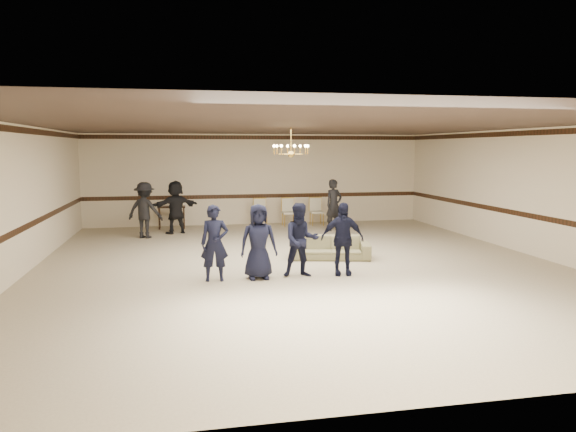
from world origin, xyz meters
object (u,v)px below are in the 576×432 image
Objects in this scene: boy_c at (301,240)px; banquet_chair_left at (261,213)px; boy_b at (259,242)px; adult_right at (334,205)px; console_table at (172,217)px; adult_mid at (176,207)px; boy_a at (215,243)px; banquet_chair_right at (317,212)px; boy_d at (342,239)px; settee at (331,247)px; adult_left at (145,210)px; chandelier at (291,141)px; banquet_chair_mid at (289,212)px.

banquet_chair_left is at bearing 91.80° from boy_c.
adult_right reaches higher than boy_b.
boy_c reaches higher than console_table.
banquet_chair_left is (2.85, 0.88, -0.36)m from adult_mid.
boy_a is 1.62× the size of banquet_chair_right.
boy_d is at bearing 3.47° from boy_c.
boy_b and boy_d have the same top height.
adult_left is (-4.66, 4.06, 0.57)m from settee.
chandelier is 1.03× the size of console_table.
adult_right reaches higher than boy_a.
adult_left reaches higher than boy_c.
boy_a is at bearing -145.34° from adult_right.
adult_left is at bearing 125.16° from boy_c.
adult_mid is at bearing 99.42° from boy_a.
adult_mid is (-2.64, 6.43, 0.06)m from boy_c.
banquet_chair_right is (4.01, 7.31, -0.30)m from boy_a.
boy_c is 0.92× the size of adult_right.
boy_a is at bearing -113.19° from banquet_chair_mid.
settee is at bearing -99.48° from banquet_chair_right.
adult_left reaches higher than boy_a.
settee is (0.91, -0.46, -2.60)m from chandelier.
boy_a is 6.48m from adult_mid.
boy_b is at bearing -75.19° from console_table.
adult_right is (1.34, 4.36, 0.57)m from settee.
boy_a is (-2.02, -2.13, -2.09)m from chandelier.
adult_right reaches higher than console_table.
settee is 5.75m from banquet_chair_right.
adult_mid is at bearing 155.44° from adult_right.
adult_left is (-3.76, 3.60, -2.03)m from chandelier.
adult_mid is at bearing 103.68° from boy_b.
banquet_chair_right is at bearing 87.66° from boy_d.
boy_a is 8.34m from banquet_chair_right.
boy_d is 6.23m from adult_right.
adult_mid reaches higher than console_table.
chandelier is at bearing 159.03° from adult_left.
boy_a reaches higher than settee.
boy_b is 1.00× the size of boy_c.
settee is (2.03, 1.67, -0.50)m from boy_b.
settee is at bearing 31.69° from boy_a.
boy_b is at bearing -172.15° from boy_d.
chandelier is 0.56× the size of adult_mid.
boy_a is at bearing -176.53° from boy_c.
boy_b is at bearing -117.75° from chandelier.
boy_a is 7.91m from banquet_chair_mid.
boy_c is 0.92× the size of adult_left.
adult_left is 1.00× the size of adult_mid.
console_table is at bearing 144.19° from adult_right.
boy_c is 7.41m from banquet_chair_mid.
settee is 1.99× the size of banquet_chair_left.
chandelier is 0.98× the size of banquet_chair_right.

